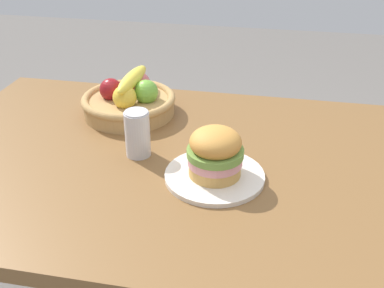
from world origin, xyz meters
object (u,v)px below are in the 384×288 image
Objects in this scene: soda_can at (137,134)px; fruit_basket at (129,100)px; plate at (215,176)px; sandwich at (215,152)px.

fruit_basket is at bearing 112.59° from soda_can.
plate is 1.79× the size of sandwich.
soda_can is at bearing 162.06° from plate.
fruit_basket reaches higher than soda_can.
fruit_basket is at bearing 135.62° from sandwich.
fruit_basket reaches higher than plate.
fruit_basket is (-0.31, 0.31, 0.04)m from plate.
soda_can is (-0.22, 0.07, -0.01)m from sandwich.
fruit_basket reaches higher than sandwich.
sandwich is at bearing -17.94° from soda_can.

